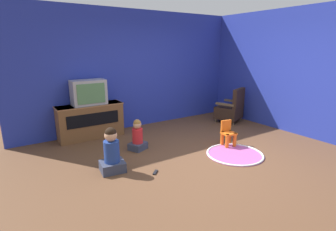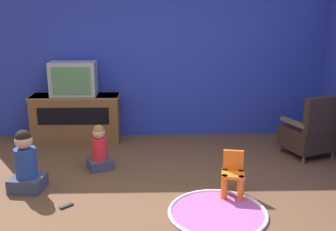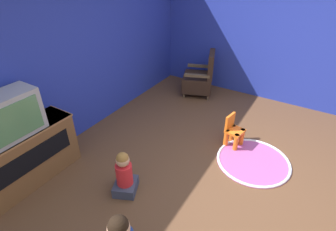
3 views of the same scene
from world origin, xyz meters
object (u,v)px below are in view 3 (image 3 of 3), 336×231
(child_watching_center, at_px, (124,175))
(yellow_kid_chair, at_px, (233,133))
(tv_cabinet, at_px, (22,158))
(television, at_px, (7,117))
(black_armchair, at_px, (200,78))

(child_watching_center, bearing_deg, yellow_kid_chair, -51.30)
(tv_cabinet, bearing_deg, television, -90.00)
(tv_cabinet, distance_m, child_watching_center, 1.29)
(tv_cabinet, bearing_deg, child_watching_center, -65.95)
(yellow_kid_chair, bearing_deg, television, 147.24)
(tv_cabinet, height_order, child_watching_center, tv_cabinet)
(television, bearing_deg, yellow_kid_chair, -42.90)
(tv_cabinet, bearing_deg, yellow_kid_chair, -43.21)
(yellow_kid_chair, relative_size, child_watching_center, 0.85)
(tv_cabinet, height_order, black_armchair, black_armchair)
(yellow_kid_chair, xyz_separation_m, child_watching_center, (-1.58, 0.80, 0.04))
(black_armchair, distance_m, child_watching_center, 2.92)
(black_armchair, relative_size, child_watching_center, 1.50)
(black_armchair, height_order, yellow_kid_chair, black_armchair)
(black_armchair, bearing_deg, child_watching_center, -13.19)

